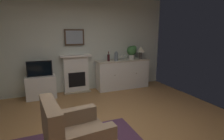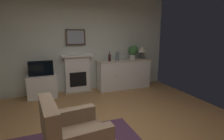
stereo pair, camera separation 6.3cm
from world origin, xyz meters
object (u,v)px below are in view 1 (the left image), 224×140
at_px(table_lamp, 141,50).
at_px(vase_decorative, 116,56).
at_px(wine_glass_center, 124,56).
at_px(armchair, 74,138).
at_px(tv_cabinet, 41,87).
at_px(framed_picture, 74,37).
at_px(sideboard_cabinet, 123,74).
at_px(tv_set, 40,69).
at_px(potted_plant_small, 132,51).
at_px(wine_glass_right, 127,56).
at_px(wine_bottle, 109,58).
at_px(fireplace_unit, 76,74).
at_px(wine_glass_left, 121,56).

height_order(table_lamp, vase_decorative, table_lamp).
height_order(wine_glass_center, armchair, wine_glass_center).
xyz_separation_m(wine_glass_center, vase_decorative, (-0.27, -0.06, 0.02)).
bearing_deg(vase_decorative, tv_cabinet, 178.27).
bearing_deg(framed_picture, sideboard_cabinet, -8.91).
height_order(sideboard_cabinet, tv_set, tv_set).
xyz_separation_m(vase_decorative, potted_plant_small, (0.58, 0.10, 0.12)).
bearing_deg(tv_cabinet, wine_glass_right, -0.37).
height_order(wine_bottle, armchair, wine_bottle).
distance_m(fireplace_unit, vase_decorative, 1.29).
bearing_deg(potted_plant_small, vase_decorative, -170.70).
distance_m(wine_glass_center, tv_set, 2.43).
height_order(wine_bottle, vase_decorative, wine_bottle).
relative_size(wine_glass_center, potted_plant_small, 0.38).
xyz_separation_m(wine_bottle, wine_glass_center, (0.52, 0.05, 0.01)).
bearing_deg(armchair, wine_bottle, 60.80).
xyz_separation_m(sideboard_cabinet, armchair, (-2.02, -2.78, -0.07)).
relative_size(table_lamp, wine_glass_center, 2.42).
distance_m(framed_picture, potted_plant_small, 1.82).
bearing_deg(vase_decorative, armchair, -123.00).
distance_m(framed_picture, vase_decorative, 1.33).
bearing_deg(wine_glass_left, sideboard_cabinet, 22.17).
distance_m(sideboard_cabinet, wine_bottle, 0.74).
distance_m(sideboard_cabinet, wine_glass_center, 0.57).
height_order(table_lamp, wine_bottle, table_lamp).
distance_m(fireplace_unit, wine_bottle, 1.06).
relative_size(fireplace_unit, sideboard_cabinet, 0.66).
xyz_separation_m(table_lamp, tv_set, (-3.02, -0.01, -0.37)).
distance_m(table_lamp, wine_glass_left, 0.72).
distance_m(sideboard_cabinet, potted_plant_small, 0.78).
height_order(fireplace_unit, wine_bottle, wine_bottle).
distance_m(sideboard_cabinet, wine_glass_left, 0.57).
distance_m(fireplace_unit, sideboard_cabinet, 1.43).
height_order(tv_set, potted_plant_small, potted_plant_small).
relative_size(tv_cabinet, potted_plant_small, 1.74).
bearing_deg(wine_glass_right, tv_set, -179.85).
bearing_deg(tv_set, table_lamp, 0.16).
relative_size(fireplace_unit, tv_cabinet, 1.47).
relative_size(tv_set, potted_plant_small, 1.44).
height_order(sideboard_cabinet, wine_glass_right, wine_glass_right).
relative_size(table_lamp, armchair, 0.43).
height_order(wine_glass_center, wine_glass_right, same).
xyz_separation_m(table_lamp, wine_bottle, (-1.11, -0.05, -0.17)).
bearing_deg(sideboard_cabinet, potted_plant_small, 7.67).
bearing_deg(fireplace_unit, tv_cabinet, -170.55).
distance_m(table_lamp, armchair, 3.92).
bearing_deg(potted_plant_small, wine_glass_left, -169.35).
bearing_deg(tv_set, potted_plant_small, 1.12).
bearing_deg(potted_plant_small, table_lamp, -9.03).
xyz_separation_m(table_lamp, wine_glass_right, (-0.48, -0.00, -0.16)).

